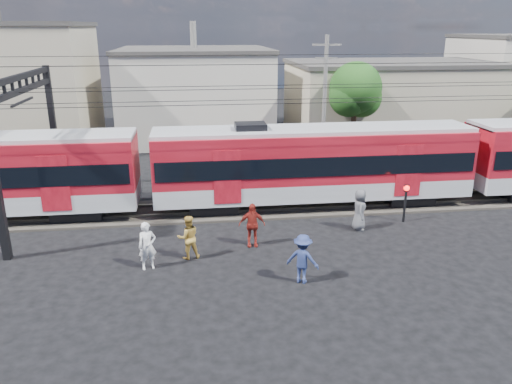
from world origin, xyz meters
TOP-DOWN VIEW (x-y plane):
  - ground at (0.00, 0.00)m, footprint 120.00×120.00m
  - track_bed at (0.00, 8.00)m, footprint 70.00×3.40m
  - rail_near at (0.00, 7.25)m, footprint 70.00×0.12m
  - rail_far at (0.00, 8.75)m, footprint 70.00×0.12m
  - commuter_train at (3.86, 8.00)m, footprint 50.30×3.08m
  - catenary at (-8.65, 8.00)m, footprint 70.00×9.30m
  - building_midwest at (-2.00, 27.00)m, footprint 12.24×12.24m
  - building_mideast at (14.00, 24.00)m, footprint 16.32×10.20m
  - utility_pole_mid at (6.00, 15.00)m, footprint 1.80×0.24m
  - tree_near at (9.19, 18.09)m, footprint 3.82×3.64m
  - pedestrian_a at (-4.27, 1.93)m, footprint 0.79×0.62m
  - pedestrian_b at (-2.72, 2.65)m, footprint 1.01×0.86m
  - pedestrian_c at (1.41, 0.09)m, footprint 1.39×1.18m
  - pedestrian_d at (-0.03, 3.51)m, footprint 1.14×0.50m
  - pedestrian_e at (5.09, 4.69)m, footprint 0.82×1.06m
  - crossing_signal at (7.54, 5.30)m, footprint 0.27×0.27m

SIDE VIEW (x-z plane):
  - ground at x=0.00m, z-range 0.00..0.00m
  - track_bed at x=0.00m, z-range 0.00..0.12m
  - rail_near at x=0.00m, z-range 0.12..0.24m
  - rail_far at x=0.00m, z-range 0.12..0.24m
  - pedestrian_b at x=-2.72m, z-range 0.00..1.83m
  - pedestrian_c at x=1.41m, z-range 0.00..1.87m
  - pedestrian_a at x=-4.27m, z-range 0.00..1.89m
  - pedestrian_d at x=-0.03m, z-range 0.00..1.92m
  - pedestrian_e at x=5.09m, z-range 0.00..1.92m
  - crossing_signal at x=7.54m, z-range 0.37..2.25m
  - commuter_train at x=3.86m, z-range 0.31..4.49m
  - building_mideast at x=14.00m, z-range 0.01..6.31m
  - building_midwest at x=-2.00m, z-range 0.01..7.31m
  - utility_pole_mid at x=6.00m, z-range 0.28..8.78m
  - tree_near at x=9.19m, z-range 1.30..8.02m
  - catenary at x=-8.65m, z-range 1.38..8.89m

